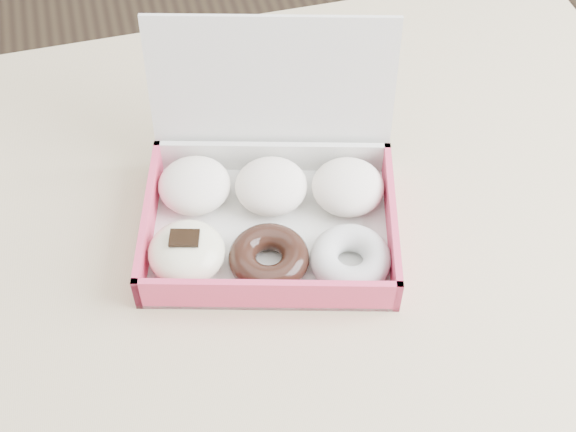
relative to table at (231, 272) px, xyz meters
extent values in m
cube|color=tan|center=(0.00, 0.00, 0.06)|extent=(1.20, 0.80, 0.04)
cylinder|color=tan|center=(0.55, 0.35, -0.32)|extent=(0.05, 0.05, 0.71)
cube|color=silver|center=(0.05, -0.02, 0.08)|extent=(0.33, 0.28, 0.01)
cube|color=#D73A5D|center=(0.02, -0.11, 0.10)|extent=(0.28, 0.08, 0.05)
cube|color=silver|center=(0.08, 0.08, 0.10)|extent=(0.28, 0.08, 0.05)
cube|color=#D73A5D|center=(-0.09, 0.02, 0.10)|extent=(0.06, 0.20, 0.05)
cube|color=#D73A5D|center=(0.18, -0.05, 0.10)|extent=(0.06, 0.20, 0.05)
cube|color=silver|center=(0.08, 0.10, 0.18)|extent=(0.29, 0.11, 0.21)
ellipsoid|color=white|center=(-0.03, 0.06, 0.11)|extent=(0.11, 0.11, 0.05)
ellipsoid|color=white|center=(0.06, 0.03, 0.11)|extent=(0.11, 0.11, 0.05)
ellipsoid|color=white|center=(0.15, 0.01, 0.11)|extent=(0.11, 0.11, 0.05)
ellipsoid|color=beige|center=(-0.05, -0.04, 0.11)|extent=(0.11, 0.11, 0.05)
cube|color=black|center=(-0.05, -0.04, 0.13)|extent=(0.04, 0.03, 0.00)
torus|color=black|center=(0.04, -0.06, 0.10)|extent=(0.11, 0.11, 0.03)
torus|color=silver|center=(0.12, -0.09, 0.10)|extent=(0.11, 0.11, 0.03)
camera|label=1|loc=(-0.08, -0.58, 0.82)|focal=50.00mm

